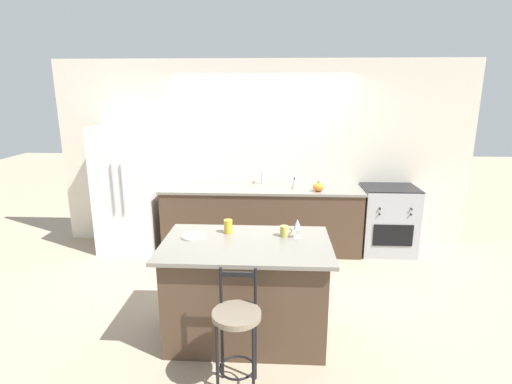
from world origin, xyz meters
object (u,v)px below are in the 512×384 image
Objects in this scene: oven_range at (388,220)px; bar_stool_near at (237,327)px; tumbler_cup at (228,226)px; pumpkin_decoration at (318,187)px; soap_bottle at (294,184)px; coffee_mug at (284,231)px; refrigerator at (128,189)px; wine_glass at (297,225)px; dinner_plate at (193,236)px.

oven_range is 0.98× the size of bar_stool_near.
pumpkin_decoration is at bearing 58.83° from tumbler_cup.
coffee_mug is at bearing -95.08° from soap_bottle.
soap_bottle reaches higher than tumbler_cup.
coffee_mug is at bearing -40.71° from refrigerator.
refrigerator reaches higher than oven_range.
pumpkin_decoration is 0.95× the size of soap_bottle.
bar_stool_near is 5.29× the size of wine_glass.
coffee_mug is at bearing 68.09° from bar_stool_near.
oven_range is 3.41m from bar_stool_near.
soap_bottle is at bearing 84.92° from coffee_mug.
dinner_plate is (-2.37, -2.00, 0.47)m from oven_range.
wine_glass is 1.84m from pumpkin_decoration.
oven_range is 7.33× the size of tumbler_cup.
bar_stool_near is 4.28× the size of dinner_plate.
dinner_plate is 2.04× the size of coffee_mug.
refrigerator is 2.48m from tumbler_cup.
refrigerator is 11.36× the size of soap_bottle.
coffee_mug is at bearing -105.49° from pumpkin_decoration.
bar_stool_near is 2.85m from pumpkin_decoration.
refrigerator is at bearing 123.27° from bar_stool_near.
oven_range is at bearing 0.64° from refrigerator.
bar_stool_near is (1.84, -2.81, -0.34)m from refrigerator.
oven_range is 5.21× the size of wine_glass.
pumpkin_decoration is at bearing 72.28° from bar_stool_near.
bar_stool_near is 1.09m from tumbler_cup.
refrigerator is at bearing 177.25° from pumpkin_decoration.
dinner_plate is 0.35m from tumbler_cup.
soap_bottle is at bearing 68.95° from tumbler_cup.
bar_stool_near is at bearing -107.72° from pumpkin_decoration.
wine_glass is 1.41× the size of tumbler_cup.
bar_stool_near reaches higher than dinner_plate.
oven_range is at bearing 42.42° from tumbler_cup.
bar_stool_near is 7.44× the size of tumbler_cup.
pumpkin_decoration reaches higher than bar_stool_near.
coffee_mug is 0.54m from tumbler_cup.
oven_range is 2.51m from coffee_mug.
coffee_mug is (2.21, -1.90, 0.10)m from refrigerator.
oven_range is 6.46× the size of pumpkin_decoration.
wine_glass is 0.15m from coffee_mug.
soap_bottle reaches higher than coffee_mug.
pumpkin_decoration is at bearing -23.72° from soap_bottle.
refrigerator is 9.67× the size of wine_glass.
refrigerator is 3.37m from bar_stool_near.
tumbler_cup is (0.32, 0.12, 0.06)m from dinner_plate.
tumbler_cup is (-2.05, -1.87, 0.53)m from oven_range.
tumbler_cup is at bearing 171.46° from wine_glass.
bar_stool_near is at bearing -100.75° from soap_bottle.
wine_glass is at bearing -39.72° from refrigerator.
dinner_plate is 0.98m from wine_glass.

